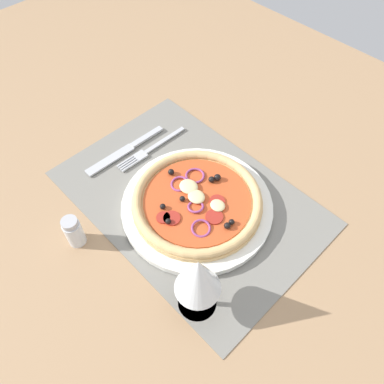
# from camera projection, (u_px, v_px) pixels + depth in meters

# --- Properties ---
(ground_plane) EXTENTS (1.90, 1.40, 0.02)m
(ground_plane) POSITION_uv_depth(u_px,v_px,m) (189.00, 201.00, 0.76)
(ground_plane) COLOR #9E7A56
(placemat) EXTENTS (0.51, 0.35, 0.00)m
(placemat) POSITION_uv_depth(u_px,v_px,m) (189.00, 197.00, 0.75)
(placemat) COLOR slate
(placemat) RESTS_ON ground_plane
(plate) EXTENTS (0.29, 0.29, 0.01)m
(plate) POSITION_uv_depth(u_px,v_px,m) (197.00, 206.00, 0.73)
(plate) COLOR silver
(plate) RESTS_ON placemat
(pizza) EXTENTS (0.25, 0.25, 0.03)m
(pizza) POSITION_uv_depth(u_px,v_px,m) (197.00, 200.00, 0.71)
(pizza) COLOR tan
(pizza) RESTS_ON plate
(fork) EXTENTS (0.02, 0.18, 0.00)m
(fork) POSITION_uv_depth(u_px,v_px,m) (149.00, 150.00, 0.82)
(fork) COLOR #B2B5BA
(fork) RESTS_ON placemat
(knife) EXTENTS (0.02, 0.20, 0.01)m
(knife) POSITION_uv_depth(u_px,v_px,m) (125.00, 150.00, 0.82)
(knife) COLOR #B2B5BA
(knife) RESTS_ON placemat
(wine_glass) EXTENTS (0.07, 0.07, 0.15)m
(wine_glass) POSITION_uv_depth(u_px,v_px,m) (198.00, 277.00, 0.54)
(wine_glass) COLOR silver
(wine_glass) RESTS_ON ground_plane
(pepper_shaker) EXTENTS (0.03, 0.03, 0.07)m
(pepper_shaker) POSITION_uv_depth(u_px,v_px,m) (74.00, 232.00, 0.67)
(pepper_shaker) COLOR silver
(pepper_shaker) RESTS_ON ground_plane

